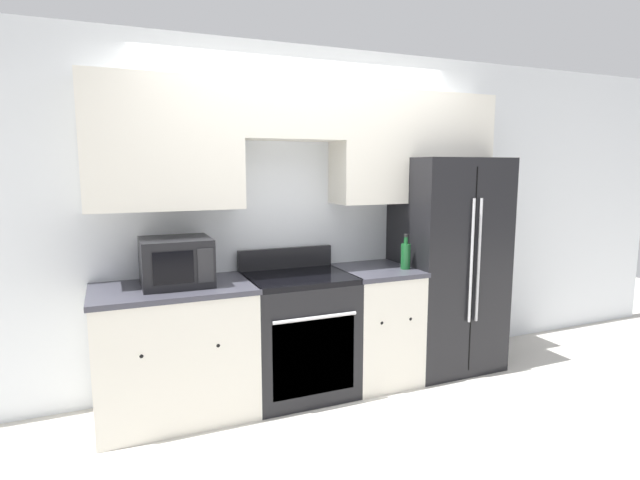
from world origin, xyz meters
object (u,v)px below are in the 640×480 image
object	(u,v)px
refrigerator	(445,263)
bottle	(406,255)
microwave	(176,262)
oven_range	(299,334)

from	to	relation	value
refrigerator	bottle	distance (m)	0.53
refrigerator	microwave	world-z (taller)	refrigerator
refrigerator	oven_range	bearing A→B (deg)	-178.04
oven_range	microwave	xyz separation A→B (m)	(-0.86, 0.04, 0.60)
microwave	bottle	size ratio (longest dim) A/B	1.66
refrigerator	microwave	xyz separation A→B (m)	(-2.19, -0.01, 0.18)
oven_range	microwave	distance (m)	1.05
bottle	refrigerator	bearing A→B (deg)	17.74
microwave	bottle	xyz separation A→B (m)	(1.70, -0.15, -0.05)
oven_range	refrigerator	bearing A→B (deg)	1.96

